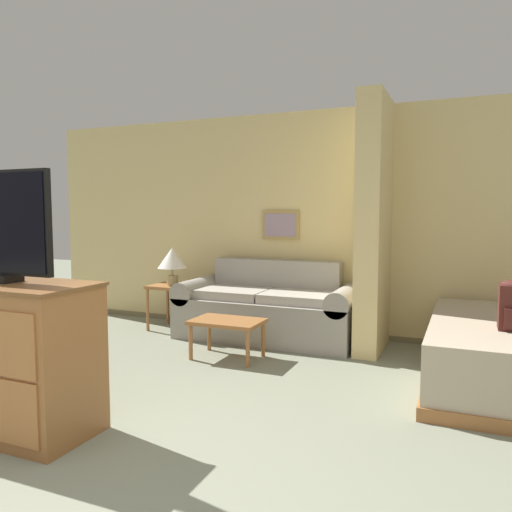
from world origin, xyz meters
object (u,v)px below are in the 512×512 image
at_px(coffee_table, 227,325).
at_px(table_lamp, 172,259).
at_px(couch, 268,309).
at_px(tv_dresser, 4,356).

xyz_separation_m(coffee_table, table_lamp, (-1.17, 0.86, 0.53)).
height_order(couch, coffee_table, couch).
relative_size(couch, tv_dresser, 1.59).
xyz_separation_m(couch, tv_dresser, (-0.72, -2.89, 0.16)).
height_order(coffee_table, table_lamp, table_lamp).
bearing_deg(tv_dresser, table_lamp, 100.40).
xyz_separation_m(couch, table_lamp, (-1.25, -0.02, 0.53)).
bearing_deg(table_lamp, couch, 0.96).
bearing_deg(couch, tv_dresser, -104.05).
height_order(table_lamp, tv_dresser, table_lamp).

